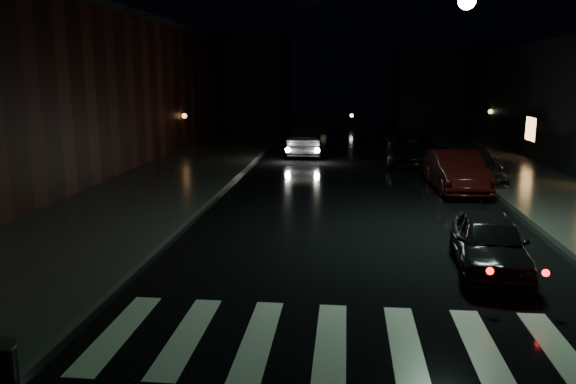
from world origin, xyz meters
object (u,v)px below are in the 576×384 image
(parked_car_b, at_px, (456,171))
(parked_car_d, at_px, (413,149))
(oncoming_car, at_px, (308,141))
(parked_car_a, at_px, (489,243))
(parked_car_c, at_px, (468,163))

(parked_car_b, bearing_deg, parked_car_d, 94.90)
(parked_car_b, height_order, oncoming_car, oncoming_car)
(parked_car_a, relative_size, parked_car_b, 0.80)
(parked_car_c, distance_m, parked_car_d, 4.76)
(oncoming_car, bearing_deg, parked_car_a, 108.03)
(parked_car_b, xyz_separation_m, parked_car_d, (-0.86, 6.59, -0.01))
(parked_car_a, height_order, oncoming_car, oncoming_car)
(parked_car_a, distance_m, parked_car_c, 11.31)
(oncoming_car, bearing_deg, parked_car_b, 126.00)
(parked_car_a, bearing_deg, parked_car_d, 94.71)
(parked_car_d, relative_size, oncoming_car, 1.13)
(parked_car_d, bearing_deg, parked_car_c, -66.79)
(parked_car_b, bearing_deg, oncoming_car, 121.70)
(parked_car_d, bearing_deg, parked_car_a, -88.46)
(parked_car_a, distance_m, oncoming_car, 18.90)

